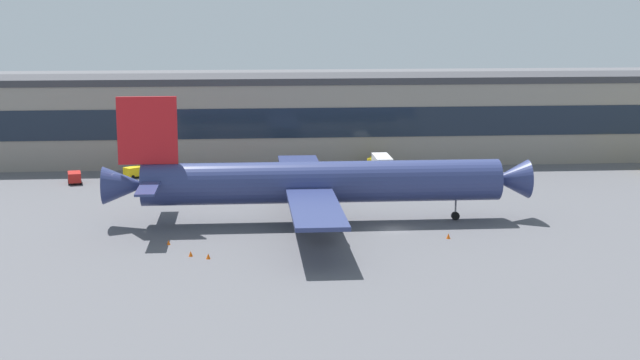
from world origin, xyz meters
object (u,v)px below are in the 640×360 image
(catering_truck, at_px, (382,167))
(belt_loader, at_px, (240,177))
(follow_me_car, at_px, (138,171))
(traffic_cone_0, at_px, (448,236))
(baggage_tug, at_px, (74,177))
(traffic_cone_2, at_px, (169,242))
(traffic_cone_3, at_px, (191,254))
(airliner, at_px, (316,182))
(traffic_cone_1, at_px, (208,256))
(crew_van, at_px, (376,163))
(pushback_tractor, at_px, (306,168))

(catering_truck, relative_size, belt_loader, 1.08)
(follow_me_car, relative_size, traffic_cone_0, 6.68)
(baggage_tug, bearing_deg, traffic_cone_2, -65.84)
(traffic_cone_3, bearing_deg, traffic_cone_2, 117.96)
(catering_truck, height_order, baggage_tug, catering_truck)
(airliner, distance_m, belt_loader, 29.85)
(traffic_cone_1, bearing_deg, traffic_cone_0, 13.04)
(traffic_cone_1, bearing_deg, follow_me_car, 104.62)
(follow_me_car, relative_size, belt_loader, 0.68)
(catering_truck, distance_m, crew_van, 8.72)
(traffic_cone_0, bearing_deg, crew_van, 92.58)
(traffic_cone_0, bearing_deg, belt_loader, 124.28)
(traffic_cone_2, bearing_deg, airliner, 28.04)
(belt_loader, bearing_deg, traffic_cone_3, -97.55)
(catering_truck, height_order, traffic_cone_0, catering_truck)
(traffic_cone_1, bearing_deg, traffic_cone_2, 126.36)
(follow_me_car, distance_m, pushback_tractor, 28.48)
(follow_me_car, bearing_deg, baggage_tug, -154.21)
(follow_me_car, bearing_deg, belt_loader, -23.31)
(traffic_cone_1, bearing_deg, belt_loader, 85.28)
(baggage_tug, bearing_deg, traffic_cone_1, -63.90)
(crew_van, distance_m, traffic_cone_0, 47.42)
(belt_loader, distance_m, traffic_cone_3, 43.67)
(crew_van, height_order, traffic_cone_2, crew_van)
(follow_me_car, distance_m, traffic_cone_3, 52.00)
(belt_loader, bearing_deg, catering_truck, 2.38)
(crew_van, relative_size, traffic_cone_0, 8.29)
(airliner, xyz_separation_m, baggage_tug, (-36.85, 30.56, -4.38))
(traffic_cone_3, bearing_deg, airliner, 44.55)
(follow_me_car, xyz_separation_m, traffic_cone_2, (8.55, -45.16, -0.81))
(airliner, distance_m, traffic_cone_1, 22.22)
(follow_me_car, xyz_separation_m, belt_loader, (17.23, -7.42, 0.06))
(pushback_tractor, relative_size, belt_loader, 0.79)
(follow_me_car, height_order, traffic_cone_2, follow_me_car)
(traffic_cone_0, xyz_separation_m, traffic_cone_1, (-29.39, -6.81, -0.02))
(airliner, xyz_separation_m, follow_me_car, (-27.23, 35.21, -4.37))
(pushback_tractor, relative_size, traffic_cone_0, 7.77)
(airliner, distance_m, crew_van, 40.02)
(belt_loader, height_order, traffic_cone_3, belt_loader)
(crew_van, bearing_deg, traffic_cone_3, -118.98)
(airliner, height_order, belt_loader, airliner)
(catering_truck, bearing_deg, traffic_cone_1, -120.62)
(traffic_cone_2, bearing_deg, baggage_tug, 114.16)
(follow_me_car, distance_m, traffic_cone_1, 53.70)
(pushback_tractor, bearing_deg, follow_me_car, -178.65)
(catering_truck, xyz_separation_m, traffic_cone_1, (-26.93, -45.50, -1.97))
(traffic_cone_1, bearing_deg, airliner, 50.75)
(belt_loader, xyz_separation_m, traffic_cone_0, (25.71, -37.72, -0.81))
(airliner, distance_m, traffic_cone_2, 21.79)
(baggage_tug, height_order, traffic_cone_2, baggage_tug)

